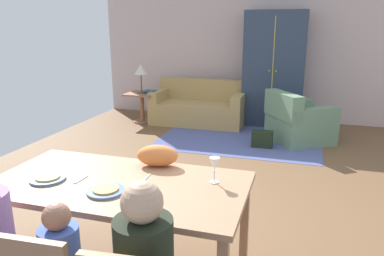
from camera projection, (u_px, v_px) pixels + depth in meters
ground_plane at (218, 182)px, 4.49m from camera, size 6.41×6.63×0.02m
back_wall at (258, 51)px, 7.24m from camera, size 6.41×0.10×2.70m
dining_table at (119, 191)px, 2.62m from camera, size 1.80×0.93×0.76m
plate_near_man at (48, 179)px, 2.62m from camera, size 0.25×0.25×0.02m
pizza_near_man at (48, 177)px, 2.62m from camera, size 0.17×0.17×0.01m
plate_near_child at (106, 191)px, 2.43m from camera, size 0.25×0.25×0.02m
pizza_near_child at (106, 189)px, 2.43m from camera, size 0.17×0.17×0.01m
wine_glass at (215, 165)px, 2.55m from camera, size 0.07×0.07×0.19m
fork at (81, 180)px, 2.63m from camera, size 0.03×0.15×0.01m
knife at (146, 179)px, 2.64m from camera, size 0.02×0.17×0.01m
cat at (158, 156)px, 2.87m from camera, size 0.35×0.23×0.17m
area_rug at (239, 139)px, 6.14m from camera, size 2.60×1.80×0.01m
couch at (199, 108)px, 7.11m from camera, size 1.75×0.86×0.82m
armchair at (298, 122)px, 5.96m from camera, size 1.19×1.19×0.82m
armoire at (274, 69)px, 6.85m from camera, size 1.10×0.59×2.10m
side_table at (142, 103)px, 7.16m from camera, size 0.56×0.56×0.58m
table_lamp at (141, 71)px, 6.99m from camera, size 0.26×0.26×0.54m
book_lower at (153, 92)px, 7.08m from camera, size 0.22×0.16×0.03m
book_upper at (150, 91)px, 7.07m from camera, size 0.22×0.16×0.03m
handbag at (262, 139)px, 5.72m from camera, size 0.32×0.16×0.26m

